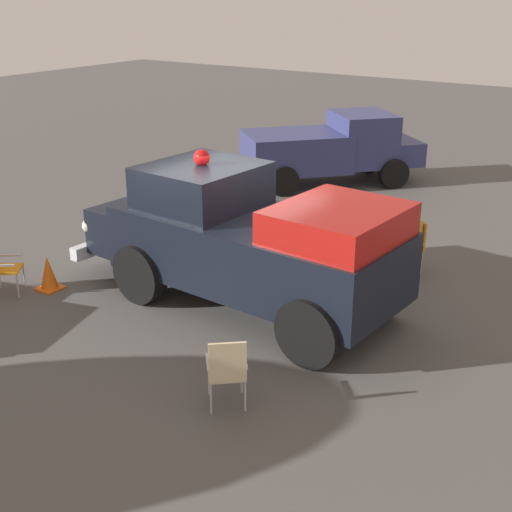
# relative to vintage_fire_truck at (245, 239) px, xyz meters

# --- Properties ---
(ground_plane) EXTENTS (60.00, 60.00, 0.00)m
(ground_plane) POSITION_rel_vintage_fire_truck_xyz_m (-0.34, 0.27, -1.20)
(ground_plane) COLOR #514F4C
(vintage_fire_truck) EXTENTS (6.08, 2.67, 2.59)m
(vintage_fire_truck) POSITION_rel_vintage_fire_truck_xyz_m (0.00, 0.00, 0.00)
(vintage_fire_truck) COLOR black
(vintage_fire_truck) RESTS_ON ground
(parked_pickup) EXTENTS (4.55, 4.77, 1.90)m
(parked_pickup) POSITION_rel_vintage_fire_truck_xyz_m (-2.53, 7.78, -0.21)
(parked_pickup) COLOR black
(parked_pickup) RESTS_ON ground
(lawn_chair_near_truck) EXTENTS (0.68, 0.68, 1.02)m
(lawn_chair_near_truck) POSITION_rel_vintage_fire_truck_xyz_m (1.77, 2.98, -0.61)
(lawn_chair_near_truck) COLOR #B7BABF
(lawn_chair_near_truck) RESTS_ON ground
(lawn_chair_spare) EXTENTS (0.69, 0.69, 1.02)m
(lawn_chair_spare) POSITION_rel_vintage_fire_truck_xyz_m (1.59, -2.70, -0.61)
(lawn_chair_spare) COLOR #B7BABF
(lawn_chair_spare) RESTS_ON ground
(spectator_seated) EXTENTS (0.60, 0.65, 1.29)m
(spectator_seated) POSITION_rel_vintage_fire_truck_xyz_m (1.70, 2.86, -0.50)
(spectator_seated) COLOR #383842
(spectator_seated) RESTS_ON ground
(traffic_cone) EXTENTS (0.40, 0.40, 0.64)m
(traffic_cone) POSITION_rel_vintage_fire_truck_xyz_m (-3.31, -1.45, -0.89)
(traffic_cone) COLOR orange
(traffic_cone) RESTS_ON ground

